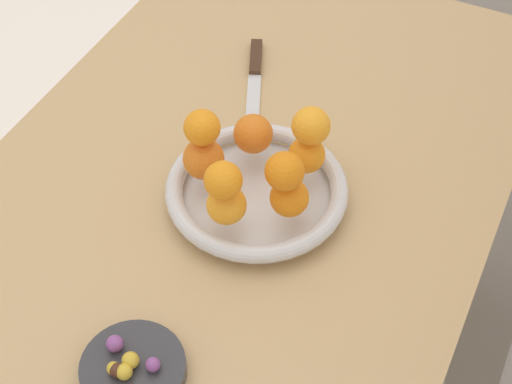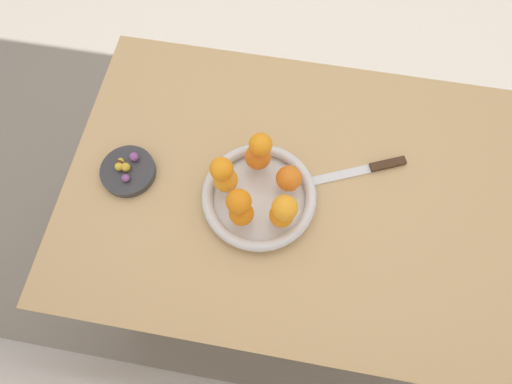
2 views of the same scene
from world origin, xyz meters
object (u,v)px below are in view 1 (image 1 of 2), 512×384
(orange_1, at_px, (227,205))
(orange_6, at_px, (223,180))
(candy_ball_5, at_px, (117,370))
(dining_table, at_px, (253,196))
(candy_dish, at_px, (133,370))
(candy_ball_4, at_px, (130,360))
(orange_0, at_px, (204,159))
(candy_ball_0, at_px, (153,365))
(orange_7, at_px, (285,171))
(fruit_bowl, at_px, (257,191))
(orange_4, at_px, (253,134))
(candy_ball_3, at_px, (117,345))
(orange_3, at_px, (307,155))
(candy_ball_1, at_px, (114,368))
(orange_2, at_px, (289,198))
(candy_ball_2, at_px, (124,372))
(orange_5, at_px, (202,128))
(orange_8, at_px, (311,126))
(knife, at_px, (254,81))

(orange_1, xyz_separation_m, orange_6, (0.01, -0.00, 0.05))
(candy_ball_5, bearing_deg, dining_table, -177.06)
(candy_dish, bearing_deg, candy_ball_4, -93.80)
(orange_0, xyz_separation_m, candy_ball_0, (0.30, 0.09, -0.04))
(orange_7, bearing_deg, orange_1, -55.62)
(fruit_bowl, xyz_separation_m, orange_4, (-0.06, -0.04, 0.05))
(orange_1, bearing_deg, candy_ball_3, -7.79)
(orange_3, relative_size, candy_ball_4, 2.50)
(candy_dish, height_order, orange_1, orange_1)
(candy_ball_1, relative_size, candy_ball_3, 0.79)
(candy_dish, xyz_separation_m, candy_ball_4, (-0.00, -0.00, 0.02))
(orange_2, bearing_deg, orange_3, -172.82)
(orange_1, relative_size, candy_ball_2, 2.72)
(orange_2, xyz_separation_m, orange_5, (-0.02, -0.14, 0.06))
(orange_1, bearing_deg, orange_3, 155.94)
(candy_dish, distance_m, candy_ball_2, 0.03)
(orange_1, distance_m, orange_8, 0.16)
(dining_table, xyz_separation_m, orange_8, (0.01, 0.10, 0.21))
(dining_table, distance_m, candy_dish, 0.41)
(dining_table, xyz_separation_m, orange_0, (0.09, -0.03, 0.16))
(candy_ball_5, bearing_deg, orange_0, -170.55)
(candy_ball_3, relative_size, candy_ball_5, 1.15)
(candy_dish, distance_m, candy_ball_5, 0.03)
(orange_7, relative_size, candy_ball_5, 2.87)
(orange_6, xyz_separation_m, orange_7, (-0.05, 0.07, -0.00))
(orange_1, xyz_separation_m, orange_4, (-0.14, -0.03, 0.00))
(dining_table, xyz_separation_m, candy_ball_3, (0.39, 0.00, 0.12))
(dining_table, bearing_deg, orange_5, -21.60)
(dining_table, relative_size, knife, 4.45)
(fruit_bowl, height_order, orange_0, orange_0)
(orange_8, height_order, candy_ball_2, orange_8)
(fruit_bowl, height_order, candy_ball_3, candy_ball_3)
(orange_8, xyz_separation_m, candy_ball_2, (0.40, -0.07, -0.09))
(candy_dish, height_order, orange_2, orange_2)
(candy_ball_1, distance_m, candy_ball_4, 0.02)
(orange_8, bearing_deg, orange_1, -24.13)
(candy_dish, height_order, knife, candy_dish)
(orange_1, xyz_separation_m, orange_3, (-0.14, 0.06, -0.00))
(candy_ball_4, bearing_deg, orange_2, 165.24)
(orange_5, xyz_separation_m, orange_7, (0.02, 0.14, -0.00))
(orange_0, relative_size, orange_6, 1.16)
(candy_ball_1, relative_size, candy_ball_2, 0.83)
(candy_ball_3, bearing_deg, orange_1, 172.21)
(candy_ball_1, relative_size, knife, 0.07)
(fruit_bowl, height_order, orange_6, orange_6)
(orange_3, distance_m, orange_4, 0.09)
(orange_1, relative_size, orange_6, 1.07)
(orange_0, relative_size, orange_2, 1.10)
(candy_ball_1, bearing_deg, candy_ball_0, 121.47)
(dining_table, bearing_deg, candy_ball_5, 2.94)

